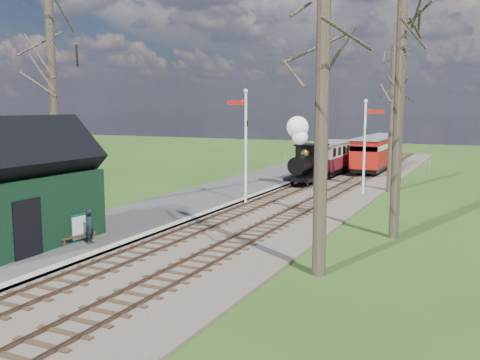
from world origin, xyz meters
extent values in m
plane|color=#2E4D18|center=(0.00, 0.00, 0.00)|extent=(140.00, 140.00, 0.00)
ellipsoid|color=#385B23|center=(-25.00, 60.00, -14.76)|extent=(57.60, 36.00, 16.20)
ellipsoid|color=#385B23|center=(10.00, 65.00, -18.04)|extent=(70.40, 44.00, 19.80)
ellipsoid|color=#385B23|center=(-8.00, 70.00, -16.40)|extent=(64.00, 40.00, 18.00)
cube|color=brown|center=(1.30, 22.00, 0.05)|extent=(8.00, 60.00, 0.10)
cube|color=brown|center=(-0.50, 22.00, 0.14)|extent=(0.07, 60.00, 0.12)
cube|color=brown|center=(0.50, 22.00, 0.14)|extent=(0.07, 60.00, 0.12)
cube|color=#38281C|center=(0.00, 22.00, 0.10)|extent=(1.60, 60.00, 0.09)
cube|color=brown|center=(2.10, 22.00, 0.14)|extent=(0.07, 60.00, 0.12)
cube|color=brown|center=(3.10, 22.00, 0.14)|extent=(0.07, 60.00, 0.12)
cube|color=#38281C|center=(2.60, 22.00, 0.10)|extent=(1.60, 60.00, 0.09)
cube|color=#474442|center=(-3.50, 14.00, 0.10)|extent=(5.00, 44.00, 0.20)
cube|color=#B2AD9E|center=(-1.20, 14.00, 0.10)|extent=(0.40, 44.00, 0.21)
cube|color=black|center=(-4.30, 4.00, 1.50)|extent=(3.00, 6.00, 2.60)
cube|color=black|center=(-4.30, 4.00, 3.35)|extent=(3.25, 6.30, 3.25)
cube|color=black|center=(-2.78, 3.00, 1.20)|extent=(0.06, 1.20, 2.00)
cylinder|color=silver|center=(-0.70, 16.00, 3.00)|extent=(0.14, 0.14, 6.00)
sphere|color=silver|center=(-0.70, 16.00, 6.10)|extent=(0.24, 0.24, 0.24)
cube|color=#B7140F|center=(-1.25, 16.00, 5.50)|extent=(1.10, 0.08, 0.22)
cube|color=black|center=(-0.70, 16.00, 4.40)|extent=(0.18, 0.06, 0.30)
cylinder|color=silver|center=(4.30, 22.00, 2.75)|extent=(0.14, 0.14, 5.50)
sphere|color=silver|center=(4.30, 22.00, 5.60)|extent=(0.24, 0.24, 0.24)
cube|color=#B7140F|center=(4.85, 22.00, 5.00)|extent=(1.10, 0.08, 0.22)
cube|color=black|center=(4.30, 22.00, 3.90)|extent=(0.18, 0.06, 0.30)
cylinder|color=#382D23|center=(-7.30, 9.00, 5.50)|extent=(0.41, 0.41, 11.00)
cylinder|color=#382D23|center=(6.50, 6.00, 6.00)|extent=(0.42, 0.42, 12.00)
cylinder|color=#382D23|center=(7.80, 12.00, 5.00)|extent=(0.40, 0.40, 10.00)
cylinder|color=#382D23|center=(5.50, 24.00, 4.50)|extent=(0.39, 0.39, 9.00)
cube|color=slate|center=(0.30, 36.00, 0.75)|extent=(12.60, 0.02, 0.01)
cube|color=slate|center=(0.30, 36.00, 0.45)|extent=(12.60, 0.02, 0.02)
cylinder|color=slate|center=(0.30, 36.00, 0.50)|extent=(0.08, 0.08, 1.00)
cube|color=black|center=(0.00, 24.02, 0.65)|extent=(1.70, 3.99, 0.25)
cylinder|color=black|center=(0.00, 23.42, 1.55)|extent=(1.10, 2.60, 1.10)
cube|color=black|center=(0.00, 25.22, 1.65)|extent=(1.80, 1.60, 2.00)
cylinder|color=black|center=(0.00, 22.43, 2.45)|extent=(0.28, 0.28, 0.80)
sphere|color=gold|center=(0.00, 23.72, 2.25)|extent=(0.52, 0.52, 0.52)
sphere|color=white|center=(0.10, 22.43, 3.40)|extent=(1.00, 1.00, 1.00)
sphere|color=white|center=(-0.10, 22.53, 3.99)|extent=(1.40, 1.40, 1.40)
cylinder|color=black|center=(-0.50, 22.82, 0.52)|extent=(0.10, 0.64, 0.64)
cylinder|color=black|center=(0.50, 22.82, 0.52)|extent=(0.10, 0.64, 0.64)
cube|color=black|center=(0.00, 30.02, 0.55)|extent=(1.90, 6.99, 0.30)
cube|color=maroon|center=(0.00, 30.02, 1.15)|extent=(2.00, 6.99, 0.90)
cube|color=beige|center=(0.00, 30.02, 2.05)|extent=(2.00, 6.99, 0.90)
cube|color=slate|center=(0.00, 30.02, 2.55)|extent=(2.10, 7.19, 0.12)
cube|color=black|center=(2.60, 32.05, 0.57)|extent=(2.00, 5.27, 0.32)
cube|color=#9F130D|center=(2.60, 32.05, 1.20)|extent=(2.11, 5.27, 0.95)
cube|color=beige|center=(2.60, 32.05, 2.15)|extent=(2.11, 5.27, 0.95)
cube|color=slate|center=(2.60, 32.05, 2.68)|extent=(2.21, 5.48, 0.13)
cube|color=black|center=(2.60, 37.55, 0.57)|extent=(2.00, 5.27, 0.32)
cube|color=#9F130D|center=(2.60, 37.55, 1.20)|extent=(2.11, 5.27, 0.95)
cube|color=beige|center=(2.60, 37.55, 2.15)|extent=(2.11, 5.27, 0.95)
cube|color=slate|center=(2.60, 37.55, 2.68)|extent=(2.21, 5.48, 0.13)
cube|color=#0E4332|center=(-2.77, 5.38, 0.74)|extent=(0.16, 0.73, 1.07)
cube|color=silver|center=(-2.72, 5.38, 0.74)|extent=(0.09, 0.63, 0.88)
cube|color=#443018|center=(-2.80, 5.30, 0.45)|extent=(0.74, 1.56, 0.06)
cube|color=#443018|center=(-2.99, 5.34, 0.74)|extent=(0.37, 1.48, 0.65)
cube|color=#443018|center=(-2.64, 4.65, 0.31)|extent=(0.06, 0.06, 0.22)
cube|color=#443018|center=(-2.96, 5.94, 0.31)|extent=(0.06, 0.06, 0.22)
imported|color=black|center=(-2.17, 5.37, 0.84)|extent=(0.44, 0.54, 1.28)
camera|label=1|loc=(11.31, -9.83, 5.28)|focal=40.00mm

